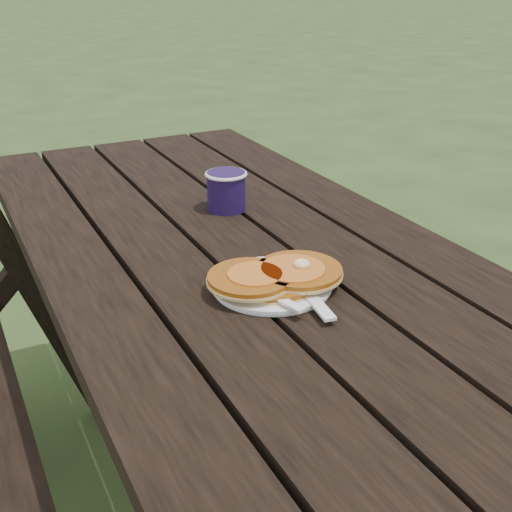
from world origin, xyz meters
name	(u,v)px	position (x,y,z in m)	size (l,w,h in m)	color
picnic_table	(252,416)	(0.00, 0.00, 0.37)	(1.36, 1.80, 0.75)	black
plate	(271,285)	(-0.03, -0.14, 0.76)	(0.20, 0.20, 0.01)	white
pancake_stack	(276,276)	(-0.03, -0.15, 0.77)	(0.23, 0.15, 0.04)	#A25512
knife	(308,293)	(0.00, -0.20, 0.76)	(0.02, 0.18, 0.01)	white
fork	(278,298)	(-0.06, -0.21, 0.77)	(0.03, 0.16, 0.01)	white
coffee_cup	(226,188)	(0.06, 0.23, 0.80)	(0.09, 0.09, 0.09)	#1C0D3A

